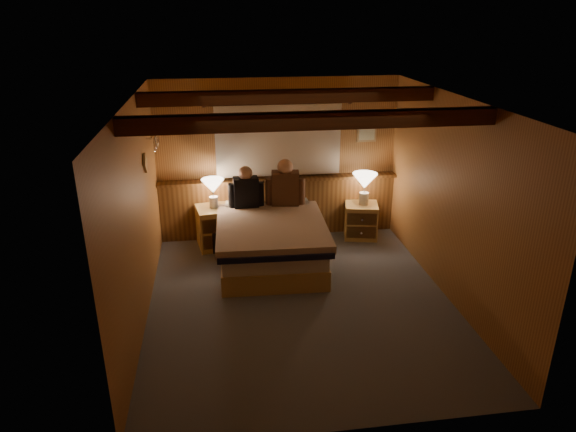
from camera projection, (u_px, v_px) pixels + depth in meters
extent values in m
plane|color=#4E535D|center=(300.00, 301.00, 6.22)|extent=(4.20, 4.20, 0.00)
plane|color=#C88A4B|center=(302.00, 101.00, 5.33)|extent=(4.20, 4.20, 0.00)
plane|color=#AF793F|center=(278.00, 159.00, 7.71)|extent=(3.60, 0.00, 3.60)
plane|color=#AF793F|center=(137.00, 217.00, 5.54)|extent=(0.00, 4.20, 4.20)
plane|color=#AF793F|center=(452.00, 201.00, 6.01)|extent=(0.00, 4.20, 4.20)
plane|color=#AF793F|center=(348.00, 307.00, 3.84)|extent=(3.60, 0.00, 3.60)
cube|color=brown|center=(279.00, 207.00, 7.93)|extent=(3.60, 0.12, 0.90)
cube|color=brown|center=(279.00, 179.00, 7.70)|extent=(3.60, 0.22, 0.04)
cylinder|color=#4D2613|center=(278.00, 103.00, 7.32)|extent=(2.10, 0.05, 0.05)
sphere|color=#4D2613|center=(204.00, 105.00, 7.18)|extent=(0.08, 0.08, 0.08)
sphere|color=#4D2613|center=(350.00, 101.00, 7.46)|extent=(0.08, 0.08, 0.08)
cube|color=silver|center=(278.00, 141.00, 7.53)|extent=(1.85, 0.08, 1.05)
cube|color=#4D2613|center=(313.00, 121.00, 4.81)|extent=(3.60, 0.15, 0.16)
cube|color=#4D2613|center=(290.00, 96.00, 6.19)|extent=(3.60, 0.15, 0.16)
cylinder|color=silver|center=(153.00, 134.00, 6.81)|extent=(0.03, 0.55, 0.03)
torus|color=silver|center=(155.00, 145.00, 6.72)|extent=(0.01, 0.21, 0.21)
torus|color=silver|center=(156.00, 141.00, 6.93)|extent=(0.01, 0.21, 0.21)
cube|color=tan|center=(367.00, 134.00, 7.74)|extent=(0.30, 0.03, 0.25)
cube|color=#F1E3C6|center=(367.00, 134.00, 7.72)|extent=(0.24, 0.01, 0.19)
cube|color=tan|center=(271.00, 253.00, 7.13)|extent=(1.42, 1.85, 0.27)
cube|color=silver|center=(271.00, 237.00, 7.04)|extent=(1.38, 1.81, 0.22)
cube|color=black|center=(272.00, 235.00, 6.78)|extent=(1.47, 1.50, 0.07)
cube|color=pink|center=(271.00, 227.00, 6.87)|extent=(1.51, 1.68, 0.11)
cube|color=silver|center=(244.00, 208.00, 7.59)|extent=(0.55, 0.33, 0.14)
cube|color=silver|center=(290.00, 206.00, 7.66)|extent=(0.55, 0.33, 0.14)
cube|color=tan|center=(217.00, 227.00, 7.57)|extent=(0.63, 0.59, 0.61)
cube|color=brown|center=(220.00, 225.00, 7.31)|extent=(0.50, 0.10, 0.21)
cube|color=brown|center=(221.00, 241.00, 7.40)|extent=(0.50, 0.10, 0.21)
cylinder|color=silver|center=(220.00, 225.00, 7.31)|extent=(0.03, 0.03, 0.03)
cylinder|color=silver|center=(221.00, 241.00, 7.40)|extent=(0.03, 0.03, 0.03)
cube|color=tan|center=(361.00, 220.00, 7.90)|extent=(0.57, 0.53, 0.54)
cube|color=brown|center=(362.00, 219.00, 7.67)|extent=(0.43, 0.11, 0.19)
cube|color=brown|center=(361.00, 232.00, 7.75)|extent=(0.43, 0.11, 0.19)
cylinder|color=silver|center=(362.00, 219.00, 7.67)|extent=(0.04, 0.04, 0.03)
cylinder|color=silver|center=(361.00, 232.00, 7.75)|extent=(0.04, 0.04, 0.03)
cylinder|color=silver|center=(214.00, 202.00, 7.43)|extent=(0.13, 0.13, 0.16)
cylinder|color=silver|center=(213.00, 195.00, 7.39)|extent=(0.02, 0.02, 0.09)
cone|color=#FCE5C5|center=(213.00, 186.00, 7.34)|extent=(0.33, 0.33, 0.20)
cylinder|color=silver|center=(364.00, 198.00, 7.77)|extent=(0.14, 0.14, 0.19)
cylinder|color=silver|center=(364.00, 191.00, 7.73)|extent=(0.02, 0.02, 0.10)
cone|color=#FCE5C5|center=(365.00, 181.00, 7.67)|extent=(0.37, 0.37, 0.23)
cube|color=black|center=(246.00, 193.00, 7.38)|extent=(0.36, 0.22, 0.46)
cylinder|color=black|center=(232.00, 196.00, 7.36)|extent=(0.11, 0.11, 0.37)
cylinder|color=black|center=(260.00, 194.00, 7.43)|extent=(0.11, 0.11, 0.37)
sphere|color=tan|center=(245.00, 173.00, 7.27)|extent=(0.20, 0.20, 0.20)
cube|color=#4D301E|center=(285.00, 189.00, 7.46)|extent=(0.42, 0.27, 0.52)
cylinder|color=#4D301E|center=(270.00, 192.00, 7.47)|extent=(0.12, 0.12, 0.41)
cylinder|color=#4D301E|center=(301.00, 191.00, 7.48)|extent=(0.12, 0.12, 0.41)
sphere|color=tan|center=(285.00, 167.00, 7.33)|extent=(0.23, 0.23, 0.23)
cube|color=black|center=(221.00, 239.00, 7.51)|extent=(0.58, 0.41, 0.32)
cylinder|color=black|center=(220.00, 228.00, 7.44)|extent=(0.14, 0.33, 0.09)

